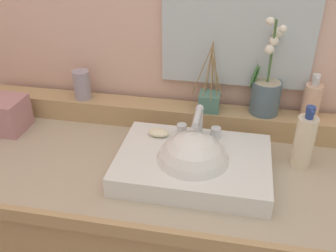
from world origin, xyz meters
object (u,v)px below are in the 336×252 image
at_px(soap_dispenser, 312,99).
at_px(reed_diffuser, 209,101).
at_px(lotion_bottle, 304,141).
at_px(tumbler_cup, 82,85).
at_px(tissue_box, 6,115).
at_px(soap_bar, 159,133).
at_px(potted_plant, 266,90).
at_px(sink_basin, 193,166).

height_order(soap_dispenser, reed_diffuser, reed_diffuser).
bearing_deg(lotion_bottle, tumbler_cup, 168.40).
bearing_deg(soap_dispenser, tissue_box, -171.21).
bearing_deg(reed_diffuser, soap_bar, -129.47).
height_order(soap_bar, tissue_box, tissue_box).
bearing_deg(tissue_box, lotion_bottle, -1.13).
distance_m(reed_diffuser, lotion_bottle, 0.35).
bearing_deg(lotion_bottle, soap_bar, -177.80).
bearing_deg(potted_plant, sink_basin, -125.06).
height_order(sink_basin, soap_bar, sink_basin).
distance_m(sink_basin, soap_bar, 0.17).
distance_m(tumbler_cup, tissue_box, 0.29).
bearing_deg(soap_dispenser, reed_diffuser, -175.66).
bearing_deg(soap_bar, reed_diffuser, 50.53).
xyz_separation_m(potted_plant, reed_diffuser, (-0.19, -0.02, -0.05)).
relative_size(soap_dispenser, reed_diffuser, 0.61).
height_order(potted_plant, reed_diffuser, potted_plant).
bearing_deg(reed_diffuser, soap_dispenser, 4.34).
bearing_deg(soap_bar, tissue_box, 176.22).
xyz_separation_m(soap_dispenser, tissue_box, (-1.05, -0.16, -0.08)).
xyz_separation_m(sink_basin, tumbler_cup, (-0.45, 0.27, 0.10)).
distance_m(sink_basin, tumbler_cup, 0.54).
height_order(potted_plant, soap_dispenser, potted_plant).
distance_m(lotion_bottle, tissue_box, 1.02).
height_order(potted_plant, lotion_bottle, potted_plant).
bearing_deg(soap_bar, tumbler_cup, 151.62).
bearing_deg(tumbler_cup, reed_diffuser, -0.33).
bearing_deg(sink_basin, potted_plant, 54.94).
bearing_deg(tumbler_cup, lotion_bottle, -11.60).
distance_m(soap_dispenser, reed_diffuser, 0.34).
relative_size(soap_bar, reed_diffuser, 0.28).
height_order(soap_dispenser, tissue_box, soap_dispenser).
relative_size(tumbler_cup, lotion_bottle, 0.52).
height_order(sink_basin, potted_plant, potted_plant).
height_order(lotion_bottle, tissue_box, lotion_bottle).
distance_m(tumbler_cup, lotion_bottle, 0.80).
xyz_separation_m(tumbler_cup, tissue_box, (-0.24, -0.14, -0.07)).
xyz_separation_m(potted_plant, tumbler_cup, (-0.66, -0.02, -0.03)).
bearing_deg(tumbler_cup, tissue_box, -149.77).
bearing_deg(lotion_bottle, potted_plant, 123.75).
bearing_deg(tumbler_cup, sink_basin, -31.17).
bearing_deg(sink_basin, reed_diffuser, 86.23).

